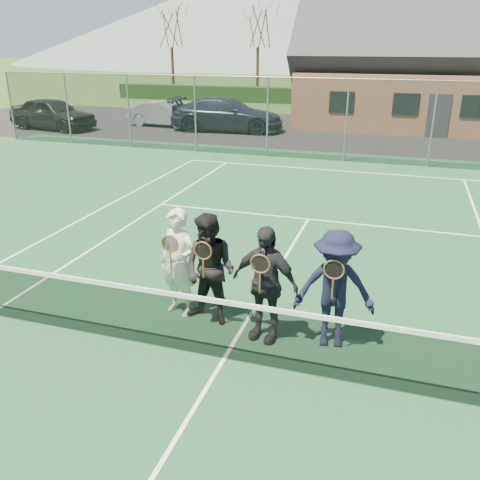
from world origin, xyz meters
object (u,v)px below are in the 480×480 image
(car_a, at_px, (53,114))
(tennis_net, at_px, (224,327))
(car_c, at_px, (227,114))
(player_d, at_px, (335,289))
(player_b, at_px, (210,270))
(player_a, at_px, (178,263))
(car_b, at_px, (165,114))
(clubhouse, at_px, (454,47))
(player_c, at_px, (265,283))

(car_a, height_order, tennis_net, car_a)
(car_c, bearing_deg, player_d, -160.45)
(car_c, distance_m, player_b, 18.91)
(player_a, relative_size, player_b, 1.00)
(player_a, bearing_deg, player_b, -9.38)
(car_b, bearing_deg, player_a, -148.40)
(player_b, bearing_deg, player_d, -2.33)
(car_a, xyz_separation_m, car_c, (8.71, 2.25, 0.03))
(clubhouse, relative_size, player_b, 8.67)
(car_b, xyz_separation_m, player_b, (9.65, -18.37, 0.27))
(car_b, height_order, clubhouse, clubhouse)
(car_a, bearing_deg, player_a, -129.82)
(car_b, bearing_deg, clubhouse, -66.56)
(player_b, bearing_deg, car_a, 133.09)
(tennis_net, bearing_deg, car_b, 117.87)
(car_b, bearing_deg, player_c, -145.11)
(player_a, height_order, player_d, same)
(car_a, distance_m, tennis_net, 22.57)
(player_a, height_order, player_c, same)
(player_a, bearing_deg, tennis_net, -42.31)
(car_a, relative_size, player_d, 2.60)
(car_a, distance_m, clubhouse, 20.85)
(tennis_net, bearing_deg, car_c, 109.09)
(player_c, bearing_deg, player_b, 167.94)
(clubhouse, xyz_separation_m, player_b, (-4.56, -23.05, -3.07))
(player_c, relative_size, player_d, 1.00)
(clubhouse, distance_m, player_a, 23.73)
(car_b, relative_size, player_d, 2.20)
(player_b, bearing_deg, player_c, -12.06)
(car_c, relative_size, clubhouse, 0.36)
(car_c, height_order, clubhouse, clubhouse)
(car_a, distance_m, player_c, 22.29)
(tennis_net, relative_size, clubhouse, 0.75)
(car_a, height_order, player_b, player_b)
(car_c, relative_size, tennis_net, 0.49)
(car_c, bearing_deg, tennis_net, -165.08)
(car_a, xyz_separation_m, tennis_net, (15.25, -16.64, -0.26))
(player_c, height_order, player_d, same)
(tennis_net, xyz_separation_m, clubhouse, (4.00, 24.00, 3.45))
(player_d, bearing_deg, player_a, 176.03)
(tennis_net, xyz_separation_m, player_b, (-0.56, 0.94, 0.38))
(car_b, relative_size, car_c, 0.70)
(player_c, distance_m, player_d, 1.01)
(car_a, xyz_separation_m, player_c, (15.62, -15.90, 0.13))
(car_b, xyz_separation_m, player_d, (11.59, -18.45, 0.27))
(player_b, distance_m, player_c, 0.96)
(player_c, bearing_deg, player_d, 6.85)
(clubhouse, height_order, player_a, clubhouse)
(car_b, xyz_separation_m, player_a, (9.07, -18.27, 0.27))
(car_b, bearing_deg, car_c, -91.41)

